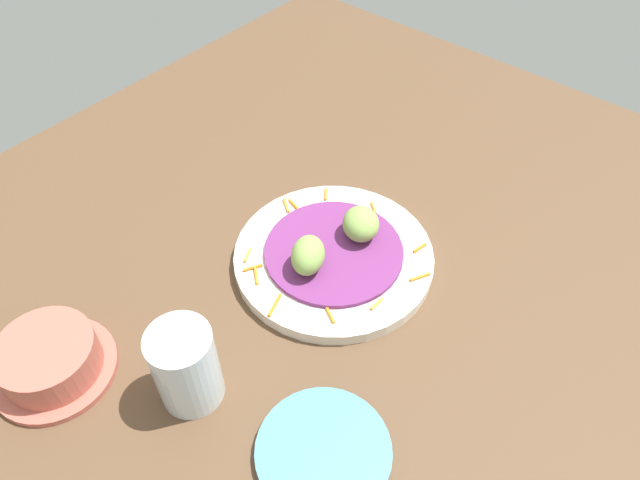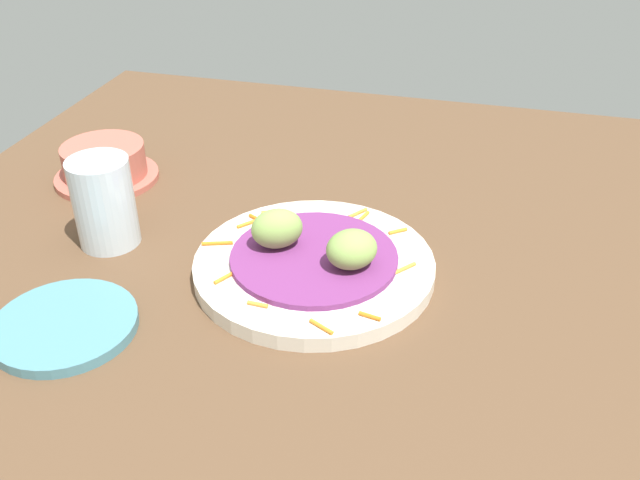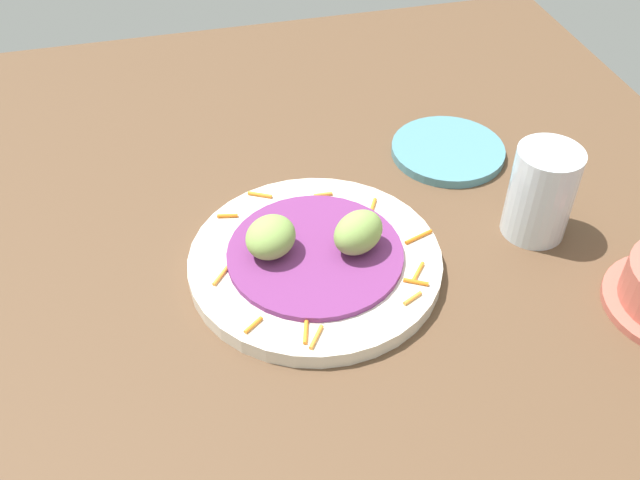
{
  "view_description": "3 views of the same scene",
  "coord_description": "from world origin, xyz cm",
  "px_view_note": "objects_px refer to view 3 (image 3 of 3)",
  "views": [
    {
      "loc": [
        -42.97,
        -29.56,
        60.15
      ],
      "look_at": [
        -4.16,
        2.85,
        5.27
      ],
      "focal_mm": 32.9,
      "sensor_mm": 36.0,
      "label": 1
    },
    {
      "loc": [
        12.78,
        -58.21,
        45.37
      ],
      "look_at": [
        -2.95,
        0.8,
        6.4
      ],
      "focal_mm": 39.23,
      "sensor_mm": 36.0,
      "label": 2
    },
    {
      "loc": [
        8.43,
        51.12,
        53.34
      ],
      "look_at": [
        -4.18,
        0.92,
        5.71
      ],
      "focal_mm": 39.79,
      "sensor_mm": 36.0,
      "label": 3
    }
  ],
  "objects_px": {
    "main_plate": "(315,262)",
    "guac_scoop_left": "(271,239)",
    "water_glass": "(541,193)",
    "guac_scoop_center": "(358,232)",
    "side_plate_small": "(448,150)"
  },
  "relations": [
    {
      "from": "side_plate_small",
      "to": "water_glass",
      "type": "distance_m",
      "value": 0.16
    },
    {
      "from": "main_plate",
      "to": "water_glass",
      "type": "xyz_separation_m",
      "value": [
        -0.24,
        0.0,
        0.04
      ]
    },
    {
      "from": "water_glass",
      "to": "guac_scoop_left",
      "type": "bearing_deg",
      "value": -1.31
    },
    {
      "from": "guac_scoop_center",
      "to": "water_glass",
      "type": "xyz_separation_m",
      "value": [
        -0.2,
        -0.01,
        0.01
      ]
    },
    {
      "from": "water_glass",
      "to": "side_plate_small",
      "type": "bearing_deg",
      "value": -76.52
    },
    {
      "from": "main_plate",
      "to": "side_plate_small",
      "type": "height_order",
      "value": "main_plate"
    },
    {
      "from": "guac_scoop_left",
      "to": "guac_scoop_center",
      "type": "height_order",
      "value": "guac_scoop_center"
    },
    {
      "from": "main_plate",
      "to": "guac_scoop_left",
      "type": "relative_size",
      "value": 4.78
    },
    {
      "from": "side_plate_small",
      "to": "water_glass",
      "type": "height_order",
      "value": "water_glass"
    },
    {
      "from": "side_plate_small",
      "to": "water_glass",
      "type": "xyz_separation_m",
      "value": [
        -0.04,
        0.15,
        0.05
      ]
    },
    {
      "from": "guac_scoop_left",
      "to": "main_plate",
      "type": "bearing_deg",
      "value": 171.4
    },
    {
      "from": "guac_scoop_center",
      "to": "guac_scoop_left",
      "type": "bearing_deg",
      "value": -8.6
    },
    {
      "from": "guac_scoop_left",
      "to": "water_glass",
      "type": "height_order",
      "value": "water_glass"
    },
    {
      "from": "main_plate",
      "to": "water_glass",
      "type": "relative_size",
      "value": 2.5
    },
    {
      "from": "main_plate",
      "to": "guac_scoop_left",
      "type": "xyz_separation_m",
      "value": [
        0.04,
        -0.01,
        0.04
      ]
    }
  ]
}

